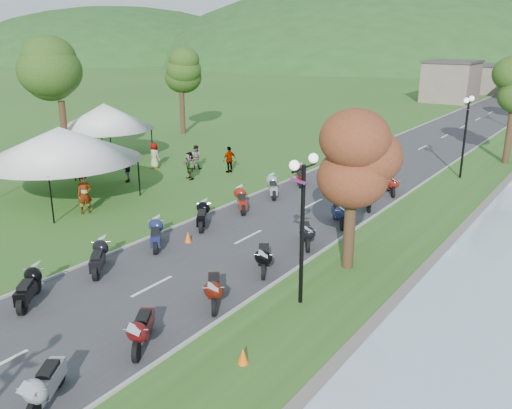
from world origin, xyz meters
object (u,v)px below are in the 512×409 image
Objects in this scene: pedestrian_a at (86,213)px; pedestrian_b at (196,169)px; vendor_tent_main at (62,164)px; pedestrian_c at (127,182)px.

pedestrian_b is at bearing 33.71° from pedestrian_a.
vendor_tent_main is 9.66m from pedestrian_b.
vendor_tent_main is at bearing -50.63° from pedestrian_c.
pedestrian_c is at bearing 89.66° from vendor_tent_main.
pedestrian_a is 1.00× the size of pedestrian_c.
pedestrian_a is 10.42m from pedestrian_b.
pedestrian_a is 6.08m from pedestrian_c.
pedestrian_a is 1.22× the size of pedestrian_b.
pedestrian_a reaches higher than pedestrian_b.
pedestrian_a reaches higher than pedestrian_c.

